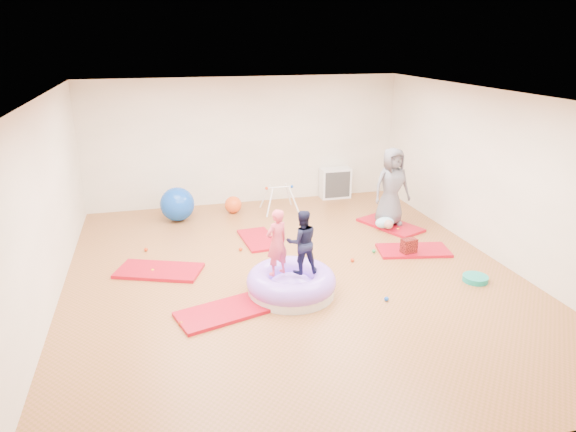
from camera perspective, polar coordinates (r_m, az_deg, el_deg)
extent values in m
cube|color=#A15C38|center=(8.25, 0.53, -6.58)|extent=(7.00, 8.00, 0.01)
cube|color=silver|center=(7.46, 0.60, 13.14)|extent=(7.00, 8.00, 0.01)
cube|color=white|center=(11.54, -4.73, 8.26)|extent=(7.00, 0.01, 2.80)
cube|color=white|center=(4.32, 15.02, -12.10)|extent=(7.00, 0.01, 2.80)
cube|color=white|center=(7.64, -25.65, 0.60)|extent=(0.01, 8.00, 2.80)
cube|color=white|center=(9.27, 21.98, 4.15)|extent=(0.01, 8.00, 2.80)
cube|color=#AF0619|center=(7.22, -7.17, -10.54)|extent=(1.39, 0.95, 0.05)
cube|color=#AF0619|center=(8.59, -14.12, -5.91)|extent=(1.49, 1.12, 0.06)
cube|color=#AF0619|center=(9.60, -3.30, -2.61)|extent=(0.64, 1.15, 0.05)
cube|color=#AF0619|center=(9.36, 13.75, -3.73)|extent=(1.33, 0.85, 0.05)
cube|color=#AF0619|center=(10.49, 11.28, -0.99)|extent=(1.09, 1.44, 0.05)
cylinder|color=silver|center=(7.66, 0.36, -8.11)|extent=(1.28, 1.28, 0.14)
torus|color=#9D67F2|center=(7.60, 0.36, -7.22)|extent=(1.32, 1.32, 0.35)
ellipsoid|color=#9D67F2|center=(7.64, 0.36, -7.77)|extent=(0.70, 0.70, 0.32)
imported|color=#E14659|center=(7.30, -1.25, -2.60)|extent=(0.43, 0.37, 0.99)
imported|color=black|center=(7.37, 1.57, -2.53)|extent=(0.48, 0.38, 0.96)
imported|color=#5B5961|center=(10.26, 11.45, 3.22)|extent=(0.78, 0.54, 1.54)
ellipsoid|color=#9CD3EB|center=(10.21, 10.69, -0.73)|extent=(0.38, 0.24, 0.22)
sphere|color=tan|center=(10.05, 11.12, -0.92)|extent=(0.18, 0.18, 0.18)
sphere|color=red|center=(9.45, -15.50, -3.61)|extent=(0.07, 0.07, 0.07)
sphere|color=red|center=(7.04, -11.79, -11.62)|extent=(0.07, 0.07, 0.07)
sphere|color=#E1C300|center=(8.59, -14.80, -5.92)|extent=(0.07, 0.07, 0.07)
sphere|color=red|center=(8.77, 7.18, -4.87)|extent=(0.07, 0.07, 0.07)
sphere|color=#E1C300|center=(10.26, 12.12, -1.48)|extent=(0.07, 0.07, 0.07)
sphere|color=green|center=(9.17, 9.52, -3.87)|extent=(0.07, 0.07, 0.07)
sphere|color=red|center=(9.16, -5.29, -3.70)|extent=(0.07, 0.07, 0.07)
sphere|color=#0E43B1|center=(7.61, 10.89, -9.04)|extent=(0.07, 0.07, 0.07)
sphere|color=#0E43B1|center=(10.76, -12.20, 1.29)|extent=(0.70, 0.70, 0.70)
sphere|color=#ED511C|center=(11.10, -6.11, 1.26)|extent=(0.37, 0.37, 0.37)
cylinder|color=white|center=(10.76, -2.03, 1.47)|extent=(0.21, 0.22, 0.57)
cylinder|color=white|center=(11.22, -2.59, 2.21)|extent=(0.21, 0.22, 0.57)
cylinder|color=white|center=(10.89, 0.70, 1.69)|extent=(0.21, 0.22, 0.57)
cylinder|color=white|center=(11.34, 0.05, 2.42)|extent=(0.21, 0.22, 0.57)
cylinder|color=white|center=(10.98, -0.97, 3.20)|extent=(0.55, 0.03, 0.03)
sphere|color=red|center=(10.92, -2.39, 3.09)|extent=(0.07, 0.07, 0.07)
sphere|color=#0E43B1|center=(11.04, 0.43, 3.30)|extent=(0.07, 0.07, 0.07)
cube|color=white|center=(12.12, 5.26, 3.68)|extent=(0.70, 0.34, 0.70)
cube|color=#383838|center=(11.97, 5.53, 3.47)|extent=(0.60, 0.02, 0.60)
cube|color=white|center=(12.07, 5.35, 3.62)|extent=(0.02, 0.24, 0.62)
cube|color=white|center=(12.07, 5.35, 3.62)|extent=(0.62, 0.24, 0.02)
cylinder|color=#12917E|center=(8.55, 20.10, -6.54)|extent=(0.39, 0.39, 0.09)
cube|color=#A51E19|center=(9.15, 13.27, -3.38)|extent=(0.28, 0.20, 0.30)
cylinder|color=#E1C300|center=(7.50, -3.96, -9.32)|extent=(0.22, 0.22, 0.03)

